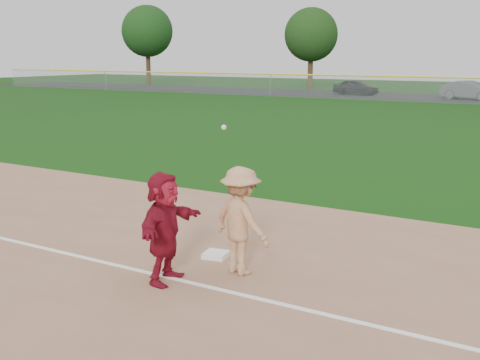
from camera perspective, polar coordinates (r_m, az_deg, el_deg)
The scene contains 9 objects.
ground at distance 10.95m, azimuth -4.09°, elevation -8.06°, with size 160.00×160.00×0.00m, color #103B0B.
foul_line at distance 10.34m, azimuth -6.68°, elevation -9.19°, with size 60.00×0.10×0.01m, color white.
first_base at distance 11.27m, azimuth -2.29°, elevation -7.09°, with size 0.42×0.42×0.10m, color white.
base_runner at distance 9.92m, azimuth -7.17°, elevation -4.46°, with size 1.73×0.55×1.86m, color maroon.
car_left at distance 58.15m, azimuth 10.93°, elevation 8.65°, with size 1.71×4.25×1.45m, color black.
car_mid at distance 54.36m, azimuth 20.97°, elevation 7.95°, with size 1.65×4.74×1.56m, color #575B5F.
first_base_play at distance 10.22m, azimuth 0.08°, elevation -3.89°, with size 1.35×0.99×2.54m.
tree_0 at distance 78.44m, azimuth -8.78°, elevation 13.76°, with size 6.40×6.40×9.81m.
tree_1 at distance 67.50m, azimuth 6.76°, elevation 13.51°, with size 5.80×5.80×8.75m.
Camera 1 is at (5.96, -8.40, 3.71)m, focal length 45.00 mm.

